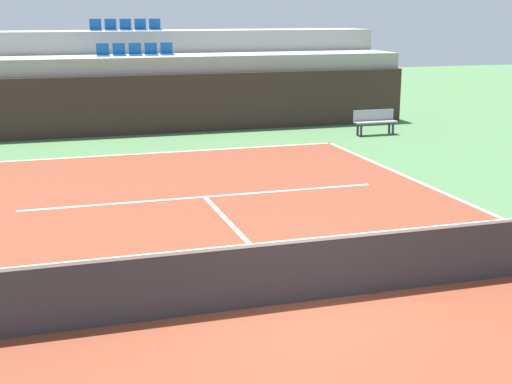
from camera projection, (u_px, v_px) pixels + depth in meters
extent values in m
plane|color=#477042|center=(304.00, 302.00, 10.60)|extent=(80.00, 80.00, 0.00)
cube|color=brown|center=(304.00, 302.00, 10.60)|extent=(11.00, 24.00, 0.01)
cube|color=white|center=(162.00, 153.00, 21.66)|extent=(11.00, 0.10, 0.00)
cube|color=white|center=(205.00, 197.00, 16.52)|extent=(8.26, 0.10, 0.00)
cube|color=white|center=(244.00, 238.00, 13.56)|extent=(0.10, 6.40, 0.00)
cube|color=#33231E|center=(143.00, 105.00, 24.73)|extent=(19.56, 0.30, 2.03)
cube|color=#9E9E99|center=(137.00, 92.00, 25.91)|extent=(19.56, 2.40, 2.60)
cube|color=#9E9E99|center=(128.00, 75.00, 28.03)|extent=(19.56, 2.40, 3.42)
cube|color=#145193|center=(103.00, 56.00, 25.26)|extent=(0.44, 0.44, 0.04)
cube|color=#145193|center=(103.00, 49.00, 25.39)|extent=(0.44, 0.04, 0.40)
cube|color=#145193|center=(120.00, 55.00, 25.42)|extent=(0.44, 0.44, 0.04)
cube|color=#145193|center=(119.00, 49.00, 25.56)|extent=(0.44, 0.04, 0.40)
cube|color=#145193|center=(136.00, 55.00, 25.59)|extent=(0.44, 0.44, 0.04)
cube|color=#145193|center=(135.00, 49.00, 25.72)|extent=(0.44, 0.04, 0.40)
cube|color=#145193|center=(152.00, 55.00, 25.75)|extent=(0.44, 0.44, 0.04)
cube|color=#145193|center=(151.00, 48.00, 25.88)|extent=(0.44, 0.04, 0.40)
cube|color=#145193|center=(168.00, 55.00, 25.91)|extent=(0.44, 0.44, 0.04)
cube|color=#145193|center=(166.00, 48.00, 26.04)|extent=(0.44, 0.04, 0.40)
cube|color=#145193|center=(96.00, 30.00, 27.28)|extent=(0.44, 0.44, 0.04)
cube|color=#145193|center=(95.00, 24.00, 27.42)|extent=(0.44, 0.04, 0.40)
cube|color=#145193|center=(111.00, 30.00, 27.45)|extent=(0.44, 0.44, 0.04)
cube|color=#145193|center=(110.00, 24.00, 27.58)|extent=(0.44, 0.04, 0.40)
cube|color=#145193|center=(126.00, 30.00, 27.61)|extent=(0.44, 0.44, 0.04)
cube|color=#145193|center=(125.00, 24.00, 27.74)|extent=(0.44, 0.04, 0.40)
cube|color=#145193|center=(141.00, 30.00, 27.77)|extent=(0.44, 0.44, 0.04)
cube|color=#145193|center=(140.00, 24.00, 27.91)|extent=(0.44, 0.04, 0.40)
cube|color=#145193|center=(156.00, 30.00, 27.94)|extent=(0.44, 0.44, 0.04)
cube|color=#145193|center=(155.00, 24.00, 28.07)|extent=(0.44, 0.04, 0.40)
cube|color=#333338|center=(305.00, 272.00, 10.48)|extent=(10.90, 0.02, 0.92)
cube|color=white|center=(305.00, 240.00, 10.36)|extent=(10.90, 0.04, 0.05)
cube|color=#99999E|center=(376.00, 122.00, 24.69)|extent=(1.50, 0.40, 0.05)
cube|color=#99999E|center=(374.00, 115.00, 24.80)|extent=(1.50, 0.04, 0.36)
cube|color=#2D2D33|center=(361.00, 130.00, 24.45)|extent=(0.06, 0.06, 0.42)
cube|color=#2D2D33|center=(393.00, 129.00, 24.79)|extent=(0.06, 0.06, 0.42)
cube|color=#2D2D33|center=(358.00, 129.00, 24.71)|extent=(0.06, 0.06, 0.42)
cube|color=#2D2D33|center=(389.00, 127.00, 25.05)|extent=(0.06, 0.06, 0.42)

